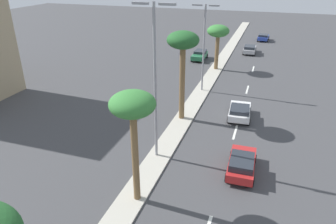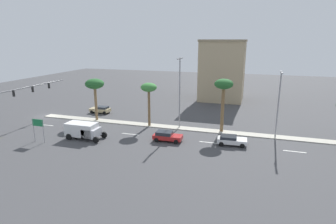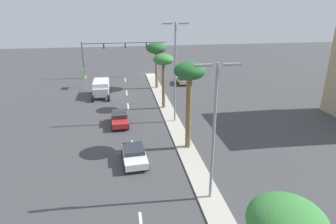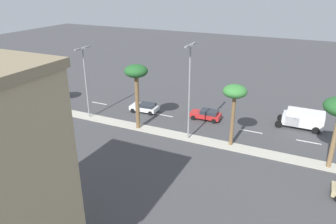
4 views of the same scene
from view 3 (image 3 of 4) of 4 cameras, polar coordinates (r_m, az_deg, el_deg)
ground_plane at (r=25.73m, az=4.98°, el=-10.17°), size 160.00×160.00×0.00m
lane_stripe_trailing at (r=54.88m, az=-8.42°, el=6.29°), size 0.20×2.80×0.01m
lane_stripe_outboard at (r=46.43m, az=-8.15°, el=3.75°), size 0.20×2.80×0.01m
lane_stripe_right at (r=40.01m, az=-7.85°, el=1.07°), size 0.20×2.80×0.01m
lane_stripe_rear at (r=28.73m, az=-6.99°, el=-6.80°), size 0.20×2.80×0.01m
traffic_signal_gantry at (r=56.32m, az=-12.20°, el=11.14°), size 16.03×0.53×6.82m
directional_road_sign at (r=50.12m, az=-16.37°, el=7.26°), size 0.10×1.79×3.33m
palm_tree_center at (r=47.48m, az=-2.32°, el=12.20°), size 3.25×3.25×7.39m
palm_tree_leading at (r=37.47m, az=-0.92°, el=9.83°), size 2.61×2.61×7.17m
palm_tree_rear at (r=25.97m, az=4.26°, el=7.00°), size 2.84×2.84×8.24m
street_lamp_mid at (r=32.64m, az=1.42°, el=8.93°), size 2.90×0.24×11.25m
street_lamp_front at (r=19.06m, az=9.12°, el=-2.24°), size 2.90×0.24×9.64m
sedan_red_front at (r=33.82m, az=-9.48°, el=-1.30°), size 1.99×4.15×1.39m
sedan_white_right at (r=25.77m, az=-6.66°, el=-8.40°), size 2.28×4.07×1.27m
sedan_tan_center at (r=51.32m, az=2.83°, el=6.35°), size 1.84×3.99×1.34m
box_truck at (r=45.00m, az=-13.03°, el=4.60°), size 2.53×5.66×2.33m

